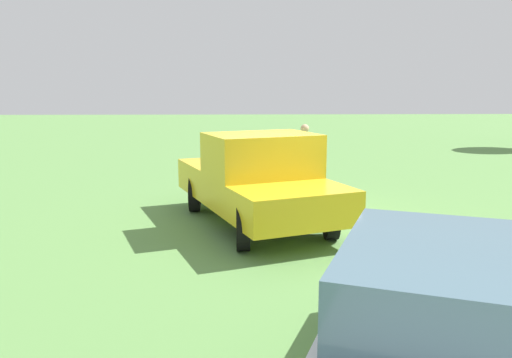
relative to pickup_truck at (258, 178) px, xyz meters
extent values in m
plane|color=#5B8C47|center=(0.04, 0.51, -0.94)|extent=(80.00, 80.00, 0.00)
cylinder|color=black|center=(-1.18, -1.34, -0.54)|extent=(0.78, 0.22, 0.78)
cylinder|color=black|center=(-1.77, 0.23, -0.54)|extent=(0.78, 0.22, 0.78)
cylinder|color=black|center=(1.55, -0.31, -0.54)|extent=(0.78, 0.22, 0.78)
cylinder|color=black|center=(0.96, 1.25, -0.54)|extent=(0.78, 0.22, 0.78)
cube|color=gold|center=(-1.39, -0.52, -0.21)|extent=(2.40, 2.49, 0.64)
cube|color=gold|center=(0.15, 0.06, 0.17)|extent=(2.06, 2.36, 1.40)
cube|color=slate|center=(0.15, 0.06, 0.61)|extent=(1.80, 2.13, 0.48)
cube|color=gold|center=(1.00, 0.38, -0.23)|extent=(2.74, 2.62, 0.60)
cube|color=silver|center=(-2.19, -0.82, -0.47)|extent=(0.78, 1.81, 0.16)
cylinder|color=black|center=(4.53, 1.01, -0.59)|extent=(0.68, 0.20, 0.68)
cube|color=slate|center=(6.01, 1.21, 0.25)|extent=(2.47, 2.16, 0.60)
cylinder|color=navy|center=(-3.82, 1.39, -0.53)|extent=(0.14, 0.14, 0.82)
cylinder|color=navy|center=(-3.62, 1.35, -0.53)|extent=(0.14, 0.14, 0.82)
cylinder|color=#477F4C|center=(-3.72, 1.37, 0.19)|extent=(0.38, 0.38, 0.62)
sphere|color=#D8AD84|center=(-3.72, 1.37, 0.65)|extent=(0.22, 0.22, 0.22)
camera|label=1|loc=(9.71, -0.37, 1.75)|focal=35.87mm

